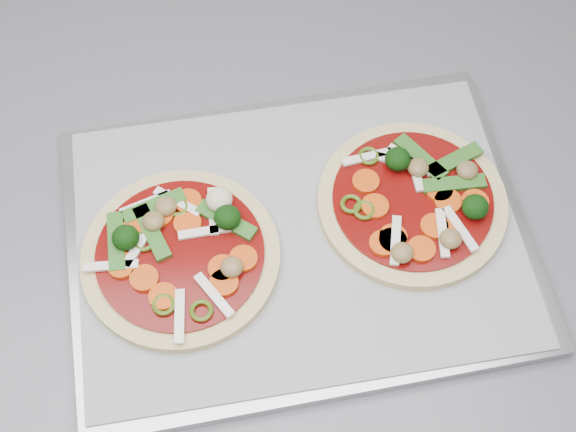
{
  "coord_description": "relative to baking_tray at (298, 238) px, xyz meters",
  "views": [
    {
      "loc": [
        -0.38,
        0.94,
        1.55
      ],
      "look_at": [
        -0.37,
        1.29,
        0.93
      ],
      "focal_mm": 50.0,
      "sensor_mm": 36.0,
      "label": 1
    }
  ],
  "objects": [
    {
      "name": "base_cabinet",
      "position": [
        0.36,
        0.02,
        -0.48
      ],
      "size": [
        3.6,
        0.6,
        0.86
      ],
      "primitive_type": "cube",
      "color": "#B2B2B0",
      "rests_on": "ground"
    },
    {
      "name": "baking_tray",
      "position": [
        0.0,
        0.0,
        0.0
      ],
      "size": [
        0.45,
        0.36,
        0.01
      ],
      "primitive_type": "cube",
      "rotation": [
        0.0,
        0.0,
        0.14
      ],
      "color": "#97979C",
      "rests_on": "countertop"
    },
    {
      "name": "parchment",
      "position": [
        0.0,
        0.0,
        0.01
      ],
      "size": [
        0.42,
        0.33,
        0.0
      ],
      "primitive_type": "cube",
      "rotation": [
        0.0,
        0.0,
        0.12
      ],
      "color": "gray",
      "rests_on": "baking_tray"
    },
    {
      "name": "pizza_left",
      "position": [
        -0.1,
        -0.02,
        0.02
      ],
      "size": [
        0.23,
        0.23,
        0.03
      ],
      "rotation": [
        0.0,
        0.0,
        0.46
      ],
      "color": "#CFBC7A",
      "rests_on": "parchment"
    },
    {
      "name": "pizza_right",
      "position": [
        0.11,
        0.02,
        0.02
      ],
      "size": [
        0.21,
        0.21,
        0.03
      ],
      "rotation": [
        0.0,
        0.0,
        0.22
      ],
      "color": "#CFBC7A",
      "rests_on": "parchment"
    }
  ]
}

